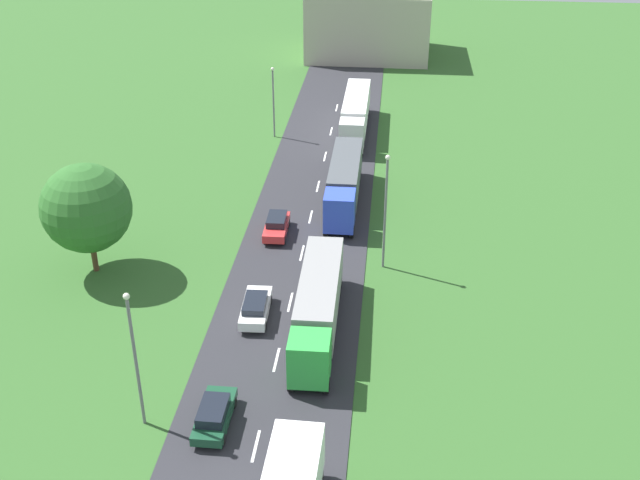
{
  "coord_description": "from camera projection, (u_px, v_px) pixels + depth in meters",
  "views": [
    {
      "loc": [
        6.48,
        -7.19,
        29.86
      ],
      "look_at": [
        1.36,
        44.49,
        1.02
      ],
      "focal_mm": 43.1,
      "sensor_mm": 36.0,
      "label": 1
    }
  ],
  "objects": [
    {
      "name": "lamppost_fourth",
      "position": [
        273.0,
        98.0,
        79.21
      ],
      "size": [
        0.36,
        0.36,
        7.48
      ],
      "color": "slate",
      "rests_on": "ground"
    },
    {
      "name": "truck_fourth",
      "position": [
        356.0,
        113.0,
        81.4
      ],
      "size": [
        2.52,
        14.41,
        3.64
      ],
      "color": "white",
      "rests_on": "road"
    },
    {
      "name": "distant_building",
      "position": [
        368.0,
        22.0,
        107.24
      ],
      "size": [
        16.72,
        13.91,
        9.01
      ],
      "primitive_type": "cube",
      "color": "#B2A899",
      "rests_on": "ground"
    },
    {
      "name": "lamppost_second",
      "position": [
        135.0,
        354.0,
        40.71
      ],
      "size": [
        0.36,
        0.36,
        8.64
      ],
      "color": "slate",
      "rests_on": "ground"
    },
    {
      "name": "car_fifth",
      "position": [
        277.0,
        225.0,
        61.9
      ],
      "size": [
        1.85,
        4.47,
        1.52
      ],
      "color": "red",
      "rests_on": "road"
    },
    {
      "name": "truck_second",
      "position": [
        318.0,
        304.0,
        49.64
      ],
      "size": [
        2.63,
        13.16,
        3.53
      ],
      "color": "green",
      "rests_on": "road"
    },
    {
      "name": "road",
      "position": [
        260.0,
        428.0,
        42.61
      ],
      "size": [
        10.0,
        140.0,
        0.06
      ],
      "primitive_type": "cube",
      "color": "#2B2B30",
      "rests_on": "ground"
    },
    {
      "name": "truck_third",
      "position": [
        344.0,
        181.0,
        66.28
      ],
      "size": [
        2.51,
        13.38,
        3.56
      ],
      "color": "blue",
      "rests_on": "road"
    },
    {
      "name": "car_third",
      "position": [
        214.0,
        414.0,
        42.42
      ],
      "size": [
        1.78,
        4.39,
        1.47
      ],
      "color": "#19472D",
      "rests_on": "road"
    },
    {
      "name": "tree_birch",
      "position": [
        86.0,
        208.0,
        54.93
      ],
      "size": [
        6.51,
        6.51,
        8.46
      ],
      "color": "#513823",
      "rests_on": "ground"
    },
    {
      "name": "lamppost_third",
      "position": [
        386.0,
        207.0,
        55.45
      ],
      "size": [
        0.36,
        0.36,
        9.08
      ],
      "color": "slate",
      "rests_on": "ground"
    },
    {
      "name": "car_fourth",
      "position": [
        256.0,
        307.0,
        51.64
      ],
      "size": [
        1.92,
        4.66,
        1.45
      ],
      "color": "white",
      "rests_on": "road"
    }
  ]
}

